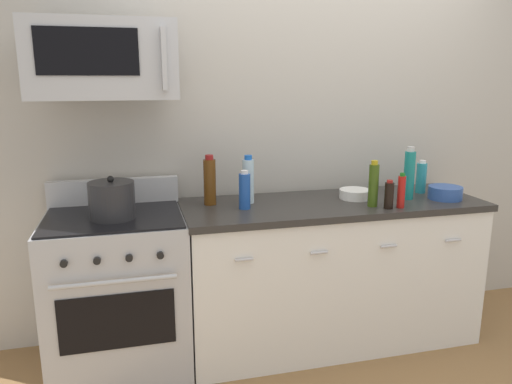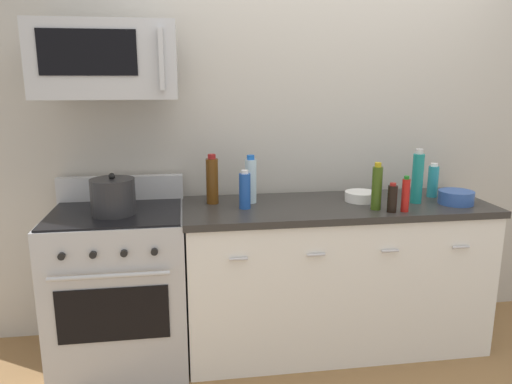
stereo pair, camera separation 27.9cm
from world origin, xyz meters
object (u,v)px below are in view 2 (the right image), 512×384
(microwave, at_px, (107,61))
(bottle_hot_sauce_red, at_px, (406,195))
(bottle_dish_soap, at_px, (433,181))
(bottle_water_clear, at_px, (251,180))
(bottle_soda_blue, at_px, (245,190))
(stockpot, at_px, (113,197))
(bottle_sparkling_teal, at_px, (417,178))
(range_oven, at_px, (121,286))
(bowl_blue_mixing, at_px, (456,197))
(bottle_wine_amber, at_px, (212,180))
(bottle_olive_oil, at_px, (377,187))
(bottle_soy_sauce_dark, at_px, (392,198))
(bowl_white_ceramic, at_px, (361,196))

(microwave, distance_m, bottle_hot_sauce_red, 1.80)
(bottle_dish_soap, bearing_deg, bottle_water_clear, 179.14)
(bottle_soda_blue, bearing_deg, stockpot, -178.33)
(bottle_soda_blue, bearing_deg, bottle_hot_sauce_red, -12.79)
(bottle_sparkling_teal, relative_size, bottle_hot_sauce_red, 1.60)
(bottle_water_clear, relative_size, bottle_hot_sauce_red, 1.42)
(microwave, xyz_separation_m, bottle_dish_soap, (1.95, 0.03, -0.73))
(bottle_sparkling_teal, xyz_separation_m, stockpot, (-1.78, 0.00, -0.05))
(range_oven, bearing_deg, bowl_blue_mixing, -3.20)
(bottle_water_clear, xyz_separation_m, bottle_hot_sauce_red, (0.84, -0.33, -0.04))
(range_oven, relative_size, bottle_wine_amber, 3.57)
(bottle_wine_amber, relative_size, bottle_dish_soap, 1.38)
(bottle_olive_oil, height_order, bottle_dish_soap, bottle_olive_oil)
(bottle_wine_amber, distance_m, bottle_hot_sauce_red, 1.12)
(bottle_wine_amber, distance_m, bottle_dish_soap, 1.40)
(range_oven, height_order, bottle_olive_oil, bottle_olive_oil)
(range_oven, distance_m, bottle_sparkling_teal, 1.88)
(bottle_soy_sauce_dark, bearing_deg, bottle_wine_amber, 160.60)
(bottle_olive_oil, height_order, bottle_soy_sauce_dark, bottle_olive_oil)
(microwave, xyz_separation_m, stockpot, (-0.00, -0.10, -0.73))
(bottle_wine_amber, relative_size, bowl_white_ceramic, 1.52)
(bowl_blue_mixing, bearing_deg, stockpot, 178.31)
(bowl_blue_mixing, bearing_deg, bottle_soda_blue, 176.38)
(range_oven, bearing_deg, bottle_olive_oil, -6.38)
(microwave, relative_size, bottle_wine_amber, 2.49)
(microwave, bearing_deg, bowl_white_ceramic, -0.27)
(microwave, distance_m, bottle_wine_amber, 0.89)
(range_oven, distance_m, bowl_white_ceramic, 1.54)
(bottle_sparkling_teal, height_order, bottle_hot_sauce_red, bottle_sparkling_teal)
(microwave, xyz_separation_m, bowl_white_ceramic, (1.46, -0.01, -0.80))
(bottle_wine_amber, distance_m, bottle_soy_sauce_dark, 1.05)
(range_oven, distance_m, bottle_wine_amber, 0.82)
(stockpot, bearing_deg, range_oven, 90.00)
(range_oven, xyz_separation_m, bottle_wine_amber, (0.56, 0.12, 0.59))
(bottle_water_clear, bearing_deg, bottle_soy_sauce_dark, -23.44)
(bottle_water_clear, xyz_separation_m, bottle_soy_sauce_dark, (0.76, -0.33, -0.06))
(bottle_soda_blue, relative_size, bottle_dish_soap, 1.05)
(bottle_wine_amber, bearing_deg, bottle_sparkling_teal, -7.91)
(bottle_hot_sauce_red, relative_size, bottle_dish_soap, 0.95)
(range_oven, height_order, stockpot, stockpot)
(bowl_white_ceramic, bearing_deg, bottle_olive_oil, -85.85)
(bottle_sparkling_teal, height_order, bottle_water_clear, bottle_sparkling_teal)
(bottle_olive_oil, distance_m, bottle_soda_blue, 0.76)
(bottle_hot_sauce_red, xyz_separation_m, stockpot, (-1.62, 0.18, 0.00))
(bottle_soy_sauce_dark, bearing_deg, bottle_soda_blue, 166.08)
(microwave, height_order, bowl_white_ceramic, microwave)
(bottle_wine_amber, bearing_deg, range_oven, -168.25)
(microwave, height_order, bottle_soda_blue, microwave)
(range_oven, relative_size, bottle_sparkling_teal, 3.25)
(range_oven, relative_size, bowl_white_ceramic, 5.42)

